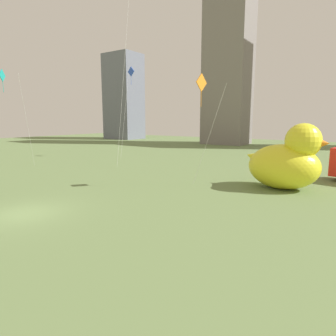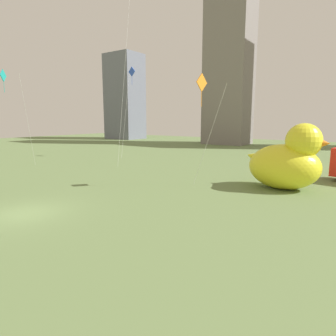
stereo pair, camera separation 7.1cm
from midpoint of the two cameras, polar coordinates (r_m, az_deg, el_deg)
name	(u,v)px [view 2 (the right image)]	position (r m, az deg, el deg)	size (l,w,h in m)	color
ground_plane	(25,214)	(18.58, -25.95, -7.98)	(140.00, 140.00, 0.00)	#657C48
giant_inflatable_duck	(287,161)	(23.81, 22.29, 1.19)	(6.04, 3.88, 5.01)	yellow
city_skyline	(268,60)	(67.05, 18.92, 19.36)	(70.35, 15.06, 38.06)	slate
kite_blue	(131,76)	(41.06, -7.13, 17.42)	(2.00, 2.37, 12.16)	silver
kite_orange	(202,87)	(21.95, 6.78, 15.47)	(2.71, 2.01, 8.51)	silver
kite_teal	(5,80)	(35.96, -29.12, 14.82)	(3.28, 3.40, 10.40)	silver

